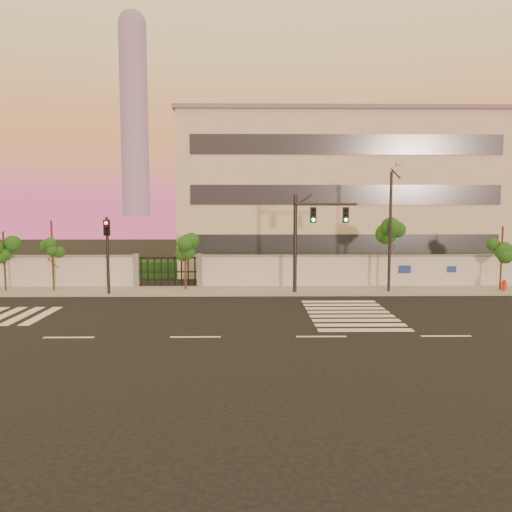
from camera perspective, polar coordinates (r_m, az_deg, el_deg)
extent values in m
plane|color=black|center=(20.16, -6.94, -9.20)|extent=(120.00, 120.00, 0.00)
cube|color=gray|center=(30.38, -4.83, -3.99)|extent=(60.00, 3.00, 0.15)
cube|color=silver|center=(33.98, 20.56, -1.73)|extent=(31.00, 0.30, 2.00)
cube|color=slate|center=(33.87, 20.62, 0.05)|extent=(31.00, 0.36, 0.12)
cube|color=slate|center=(32.43, -13.51, -1.69)|extent=(0.35, 0.35, 2.20)
cube|color=slate|center=(31.79, -6.46, -1.71)|extent=(0.35, 0.35, 2.20)
cube|color=#14330F|center=(34.82, 10.58, -1.46)|extent=(20.00, 2.00, 1.80)
cube|color=#14330F|center=(37.02, -8.77, -1.49)|extent=(6.00, 1.50, 1.20)
cube|color=beige|center=(41.95, 8.68, 6.74)|extent=(24.00, 12.00, 12.00)
cube|color=#262D38|center=(36.11, 10.16, 1.35)|extent=(22.00, 0.08, 1.40)
cube|color=#262D38|center=(36.03, 10.26, 6.90)|extent=(22.00, 0.08, 1.40)
cube|color=#262D38|center=(36.28, 10.36, 12.44)|extent=(22.00, 0.08, 1.40)
cube|color=slate|center=(42.51, 8.80, 14.99)|extent=(24.40, 12.40, 0.30)
cylinder|color=slate|center=(310.83, -13.73, 14.71)|extent=(16.00, 16.00, 110.00)
sphere|color=slate|center=(324.23, -13.98, 24.34)|extent=(16.00, 16.00, 16.00)
cube|color=silver|center=(26.61, -26.87, -6.11)|extent=(0.50, 4.00, 0.02)
cube|color=silver|center=(26.23, -25.10, -6.20)|extent=(0.50, 4.00, 0.02)
cube|color=silver|center=(25.87, -23.27, -6.28)|extent=(0.50, 4.00, 0.02)
cube|color=silver|center=(21.57, 12.39, -8.27)|extent=(4.00, 0.50, 0.02)
cube|color=silver|center=(22.42, 11.87, -7.73)|extent=(4.00, 0.50, 0.02)
cube|color=silver|center=(23.28, 11.38, -7.22)|extent=(4.00, 0.50, 0.02)
cube|color=silver|center=(24.14, 10.93, -6.75)|extent=(4.00, 0.50, 0.02)
cube|color=silver|center=(25.00, 10.51, -6.32)|extent=(4.00, 0.50, 0.02)
cube|color=silver|center=(25.86, 10.11, -5.91)|extent=(4.00, 0.50, 0.02)
cube|color=silver|center=(26.73, 9.75, -5.53)|extent=(4.00, 0.50, 0.02)
cube|color=silver|center=(27.60, 9.41, -5.17)|extent=(4.00, 0.50, 0.02)
cube|color=silver|center=(21.28, -20.61, -8.71)|extent=(2.00, 0.15, 0.01)
cube|color=silver|center=(20.16, -6.94, -9.17)|extent=(2.00, 0.15, 0.01)
cube|color=silver|center=(20.25, 7.46, -9.11)|extent=(2.00, 0.15, 0.01)
cube|color=silver|center=(21.53, 20.90, -8.55)|extent=(2.00, 0.15, 0.01)
cylinder|color=#382314|center=(33.22, -26.81, -0.66)|extent=(0.11, 0.11, 3.70)
sphere|color=#224C15|center=(33.13, -26.89, 1.25)|extent=(1.05, 1.05, 1.05)
sphere|color=#224C15|center=(33.20, -26.19, 0.32)|extent=(0.80, 0.80, 0.80)
cylinder|color=#382314|center=(32.17, -22.23, -0.08)|extent=(0.11, 0.11, 4.35)
sphere|color=#224C15|center=(32.07, -22.32, 2.24)|extent=(1.04, 1.04, 1.04)
sphere|color=#224C15|center=(32.17, -21.60, 1.11)|extent=(0.79, 0.79, 0.79)
sphere|color=#224C15|center=(32.07, -22.85, 1.44)|extent=(0.76, 0.76, 0.76)
cylinder|color=#382314|center=(30.39, -8.07, -0.85)|extent=(0.11, 0.11, 3.49)
sphere|color=#224C15|center=(30.29, -8.10, 1.12)|extent=(1.02, 1.02, 1.02)
sphere|color=#224C15|center=(30.48, -7.44, 0.16)|extent=(0.78, 0.78, 0.78)
sphere|color=#224C15|center=(30.22, -8.64, 0.43)|extent=(0.74, 0.74, 0.74)
cylinder|color=#382314|center=(31.29, 15.05, 0.39)|extent=(0.13, 0.13, 4.78)
sphere|color=#224C15|center=(31.19, 15.12, 3.01)|extent=(1.20, 1.20, 1.20)
sphere|color=#224C15|center=(31.55, 15.65, 1.72)|extent=(0.92, 0.92, 0.92)
sphere|color=#224C15|center=(30.97, 14.60, 2.12)|extent=(0.87, 0.87, 0.87)
cylinder|color=#382314|center=(33.47, 26.23, -0.35)|extent=(0.11, 0.11, 3.99)
sphere|color=#224C15|center=(33.37, 26.32, 1.69)|extent=(1.01, 1.01, 1.01)
sphere|color=#224C15|center=(33.72, 26.62, 0.70)|extent=(0.77, 0.77, 0.77)
sphere|color=#224C15|center=(33.15, 25.98, 0.99)|extent=(0.73, 0.73, 0.73)
cylinder|color=black|center=(29.25, 4.49, 1.28)|extent=(0.23, 0.23, 5.86)
cylinder|color=black|center=(29.39, 8.03, 5.87)|extent=(3.60, 0.36, 0.15)
cube|color=black|center=(29.24, 6.56, 4.69)|extent=(0.33, 0.17, 0.85)
sphere|color=#0CF259|center=(29.13, 6.58, 4.16)|extent=(0.19, 0.19, 0.19)
cube|color=black|center=(29.54, 10.21, 4.65)|extent=(0.33, 0.17, 0.85)
sphere|color=#0CF259|center=(29.44, 10.25, 4.13)|extent=(0.19, 0.19, 0.19)
cylinder|color=black|center=(29.82, -16.57, -0.10)|extent=(0.16, 0.16, 4.57)
cube|color=black|center=(29.66, -16.69, 3.11)|extent=(0.36, 0.18, 0.91)
sphere|color=red|center=(29.54, -16.76, 3.65)|extent=(0.20, 0.20, 0.20)
cylinder|color=black|center=(30.35, 15.06, 2.52)|extent=(0.16, 0.16, 7.20)
cylinder|color=black|center=(29.59, 15.66, 9.06)|extent=(0.09, 1.72, 0.70)
cube|color=#3F3F44|center=(28.85, 16.15, 10.04)|extent=(0.45, 0.23, 0.14)
cylinder|color=red|center=(33.26, 26.47, -3.37)|extent=(0.25, 0.25, 0.56)
cylinder|color=red|center=(33.21, 26.50, -2.80)|extent=(0.31, 0.31, 0.11)
sphere|color=red|center=(33.19, 26.50, -2.59)|extent=(0.20, 0.20, 0.20)
cylinder|color=red|center=(33.24, 26.48, -3.18)|extent=(0.33, 0.16, 0.11)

